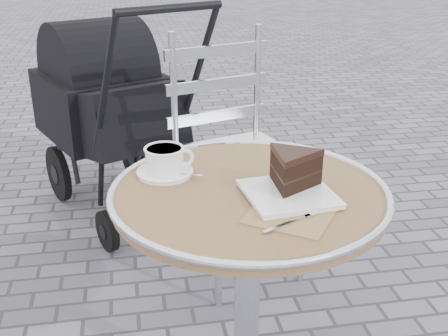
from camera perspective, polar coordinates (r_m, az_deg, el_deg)
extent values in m
cylinder|color=silver|center=(1.62, 2.34, -13.99)|extent=(0.07, 0.07, 0.67)
cylinder|color=#A77B5A|center=(1.44, 2.56, -2.81)|extent=(0.70, 0.70, 0.03)
torus|color=silver|center=(1.43, 2.57, -2.27)|extent=(0.72, 0.72, 0.02)
cylinder|color=white|center=(1.53, -6.01, -0.48)|extent=(0.15, 0.15, 0.01)
cylinder|color=white|center=(1.51, -6.07, 0.83)|extent=(0.11, 0.11, 0.06)
torus|color=white|center=(1.52, -4.00, 1.04)|extent=(0.05, 0.02, 0.05)
cylinder|color=beige|center=(1.50, -6.11, 1.88)|extent=(0.09, 0.09, 0.01)
cube|color=#916E50|center=(1.32, 6.81, -4.64)|extent=(0.26, 0.26, 0.00)
cube|color=white|center=(1.40, 6.58, -2.68)|extent=(0.23, 0.23, 0.01)
cylinder|color=silver|center=(2.10, -0.57, -8.34)|extent=(0.03, 0.03, 0.50)
cylinder|color=silver|center=(2.27, 8.03, -5.95)|extent=(0.03, 0.03, 0.50)
cylinder|color=silver|center=(2.40, -4.71, -4.12)|extent=(0.03, 0.03, 0.50)
cylinder|color=silver|center=(2.55, 3.15, -2.33)|extent=(0.03, 0.03, 0.50)
cube|color=silver|center=(2.21, 1.55, 0.97)|extent=(0.56, 0.56, 0.02)
cube|color=black|center=(2.78, -10.84, 5.11)|extent=(0.69, 0.82, 0.43)
cylinder|color=black|center=(2.15, -5.54, 15.84)|extent=(0.42, 0.21, 0.03)
cylinder|color=black|center=(2.59, -11.77, -6.27)|extent=(0.11, 0.19, 0.19)
cylinder|color=black|center=(2.76, -3.30, -3.85)|extent=(0.11, 0.19, 0.19)
cylinder|color=black|center=(3.11, -16.47, -0.54)|extent=(0.15, 0.28, 0.30)
cylinder|color=black|center=(3.25, -9.11, 1.20)|extent=(0.15, 0.28, 0.30)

